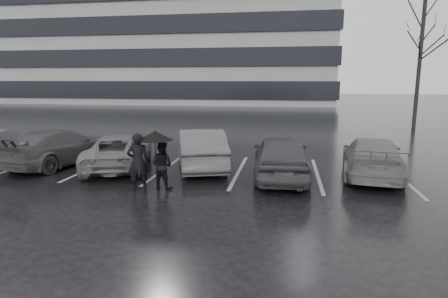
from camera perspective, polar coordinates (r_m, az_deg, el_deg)
ground at (r=11.44m, az=-2.34°, el=-6.29°), size 160.00×160.00×0.00m
office_building at (r=64.48m, az=-13.53°, el=20.15°), size 61.00×26.00×29.00m
car_main at (r=12.76m, az=8.64°, el=-1.12°), size 2.06×4.54×1.51m
car_west_a at (r=14.11m, az=-3.53°, el=0.08°), size 2.90×4.83×1.50m
car_west_b at (r=14.62m, az=-15.67°, el=-0.32°), size 3.43×5.12×1.30m
car_west_c at (r=15.97m, az=-23.60°, el=0.27°), size 3.04×5.19×1.41m
car_east at (r=13.84m, az=21.62°, el=-1.17°), size 2.50×4.88×1.36m
pedestrian_left at (r=11.46m, az=-12.98°, el=-1.95°), size 0.76×0.65×1.77m
pedestrian_right at (r=11.60m, az=-9.44°, el=-2.44°), size 0.82×0.70×1.47m
umbrella at (r=11.34m, az=-10.45°, el=2.01°), size 1.08×1.08×1.83m
stall_stripes at (r=13.96m, az=-3.44°, el=-3.18°), size 19.72×5.00×0.00m
tree_north at (r=29.06m, az=27.61°, el=11.24°), size 0.26×0.26×8.50m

